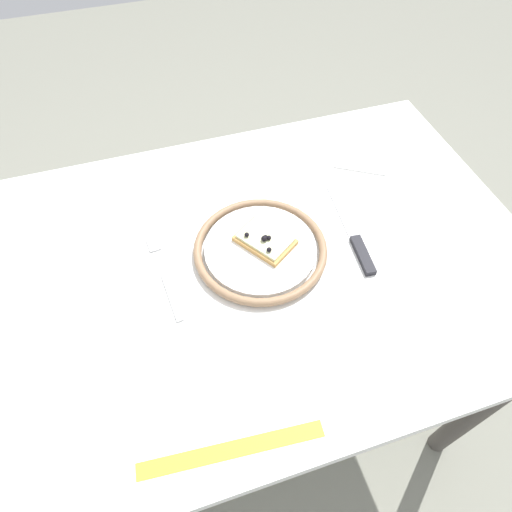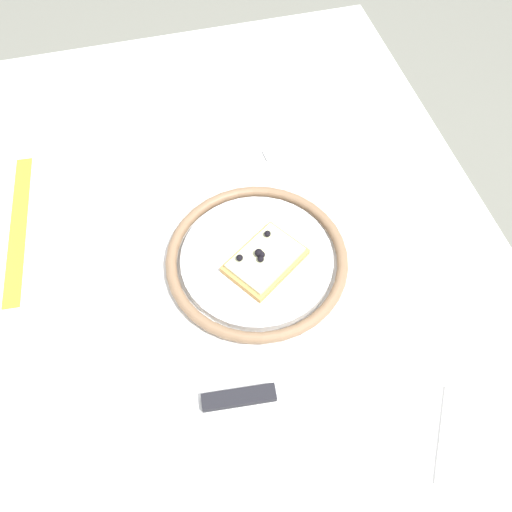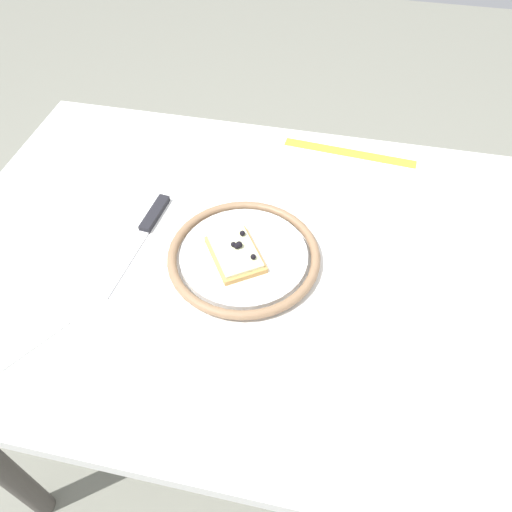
{
  "view_description": "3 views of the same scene",
  "coord_description": "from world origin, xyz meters",
  "px_view_note": "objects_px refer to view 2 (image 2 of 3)",
  "views": [
    {
      "loc": [
        -0.15,
        -0.47,
        1.4
      ],
      "look_at": [
        -0.0,
        -0.01,
        0.76
      ],
      "focal_mm": 30.43,
      "sensor_mm": 36.0,
      "label": 1
    },
    {
      "loc": [
        0.37,
        -0.08,
        1.35
      ],
      "look_at": [
        0.01,
        0.01,
        0.75
      ],
      "focal_mm": 35.81,
      "sensor_mm": 36.0,
      "label": 2
    },
    {
      "loc": [
        -0.12,
        0.53,
        1.37
      ],
      "look_at": [
        -0.01,
        0.03,
        0.77
      ],
      "focal_mm": 34.66,
      "sensor_mm": 36.0,
      "label": 3
    }
  ],
  "objects_px": {
    "knife": "(266,394)",
    "pizza_slice_near": "(265,259)",
    "fork": "(228,166)",
    "measuring_tape": "(18,227)",
    "dining_table": "(249,291)",
    "plate": "(257,259)",
    "napkin": "(502,451)"
  },
  "relations": [
    {
      "from": "pizza_slice_near",
      "to": "napkin",
      "type": "bearing_deg",
      "value": 33.38
    },
    {
      "from": "pizza_slice_near",
      "to": "knife",
      "type": "xyz_separation_m",
      "value": [
        0.17,
        -0.05,
        -0.02
      ]
    },
    {
      "from": "pizza_slice_near",
      "to": "fork",
      "type": "xyz_separation_m",
      "value": [
        -0.2,
        -0.01,
        -0.02
      ]
    },
    {
      "from": "plate",
      "to": "fork",
      "type": "relative_size",
      "value": 1.26
    },
    {
      "from": "knife",
      "to": "napkin",
      "type": "height_order",
      "value": "knife"
    },
    {
      "from": "plate",
      "to": "dining_table",
      "type": "bearing_deg",
      "value": -140.54
    },
    {
      "from": "dining_table",
      "to": "pizza_slice_near",
      "type": "relative_size",
      "value": 8.42
    },
    {
      "from": "pizza_slice_near",
      "to": "measuring_tape",
      "type": "bearing_deg",
      "value": -115.5
    },
    {
      "from": "napkin",
      "to": "pizza_slice_near",
      "type": "bearing_deg",
      "value": -146.62
    },
    {
      "from": "pizza_slice_near",
      "to": "measuring_tape",
      "type": "distance_m",
      "value": 0.37
    },
    {
      "from": "dining_table",
      "to": "napkin",
      "type": "relative_size",
      "value": 7.58
    },
    {
      "from": "plate",
      "to": "napkin",
      "type": "height_order",
      "value": "plate"
    },
    {
      "from": "knife",
      "to": "fork",
      "type": "bearing_deg",
      "value": 174.24
    },
    {
      "from": "knife",
      "to": "dining_table",
      "type": "bearing_deg",
      "value": 172.36
    },
    {
      "from": "pizza_slice_near",
      "to": "knife",
      "type": "distance_m",
      "value": 0.18
    },
    {
      "from": "dining_table",
      "to": "fork",
      "type": "distance_m",
      "value": 0.2
    },
    {
      "from": "plate",
      "to": "fork",
      "type": "distance_m",
      "value": 0.19
    },
    {
      "from": "fork",
      "to": "measuring_tape",
      "type": "bearing_deg",
      "value": -83.43
    },
    {
      "from": "measuring_tape",
      "to": "pizza_slice_near",
      "type": "bearing_deg",
      "value": 69.27
    },
    {
      "from": "dining_table",
      "to": "fork",
      "type": "bearing_deg",
      "value": 176.41
    },
    {
      "from": "fork",
      "to": "measuring_tape",
      "type": "xyz_separation_m",
      "value": [
        0.04,
        -0.33,
        -0.0
      ]
    },
    {
      "from": "fork",
      "to": "napkin",
      "type": "bearing_deg",
      "value": 22.58
    },
    {
      "from": "plate",
      "to": "napkin",
      "type": "bearing_deg",
      "value": 33.47
    },
    {
      "from": "pizza_slice_near",
      "to": "measuring_tape",
      "type": "relative_size",
      "value": 0.47
    },
    {
      "from": "knife",
      "to": "fork",
      "type": "distance_m",
      "value": 0.37
    },
    {
      "from": "measuring_tape",
      "to": "knife",
      "type": "bearing_deg",
      "value": 45.77
    },
    {
      "from": "dining_table",
      "to": "plate",
      "type": "bearing_deg",
      "value": 39.46
    },
    {
      "from": "dining_table",
      "to": "napkin",
      "type": "distance_m",
      "value": 0.41
    },
    {
      "from": "plate",
      "to": "knife",
      "type": "relative_size",
      "value": 1.06
    },
    {
      "from": "knife",
      "to": "pizza_slice_near",
      "type": "bearing_deg",
      "value": 165.32
    },
    {
      "from": "measuring_tape",
      "to": "napkin",
      "type": "bearing_deg",
      "value": 53.84
    },
    {
      "from": "pizza_slice_near",
      "to": "measuring_tape",
      "type": "xyz_separation_m",
      "value": [
        -0.16,
        -0.34,
        -0.02
      ]
    }
  ]
}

